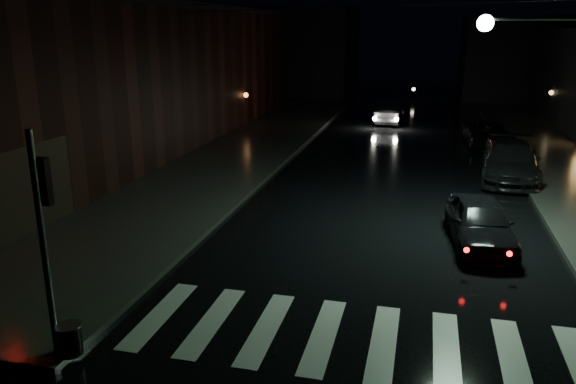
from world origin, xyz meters
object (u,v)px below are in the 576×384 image
Objects in this scene: oncoming_car at (389,112)px; parked_car_a at (480,222)px; parked_car_c at (510,161)px; parked_car_b at (509,160)px; parked_car_d at (489,135)px.

parked_car_a is at bearing 102.26° from oncoming_car.
oncoming_car is at bearing 94.91° from parked_car_a.
parked_car_a is 0.92× the size of oncoming_car.
parked_car_b is at bearing 95.70° from parked_car_c.
parked_car_d is at bearing 92.13° from parked_car_b.
parked_car_b is 0.42m from parked_car_c.
parked_car_d is at bearing 78.14° from parked_car_a.
parked_car_b is 0.84× the size of parked_car_c.
parked_car_b is at bearing 115.76° from oncoming_car.
parked_car_b is (1.78, 8.35, 0.04)m from parked_car_a.
parked_car_a is 0.91× the size of parked_car_b.
parked_car_c is at bearing -89.91° from parked_car_b.
oncoming_car is at bearing 125.82° from parked_car_d.
parked_car_b is at bearing -92.01° from parked_car_d.
parked_car_c is 6.65m from parked_car_d.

